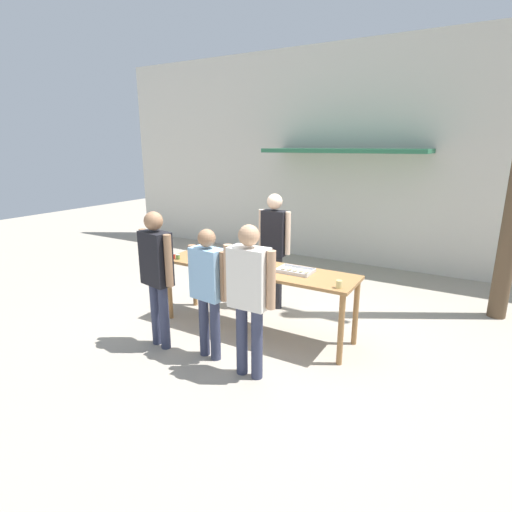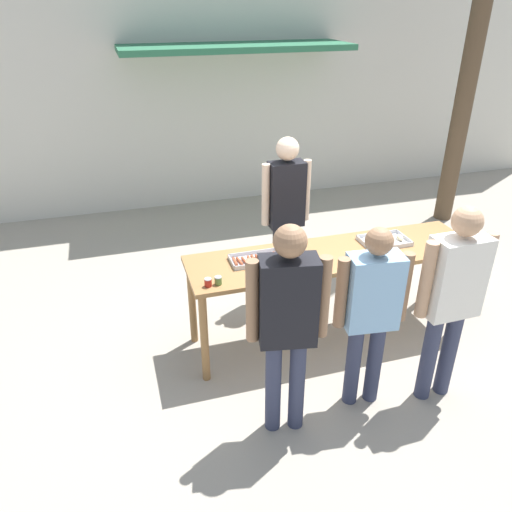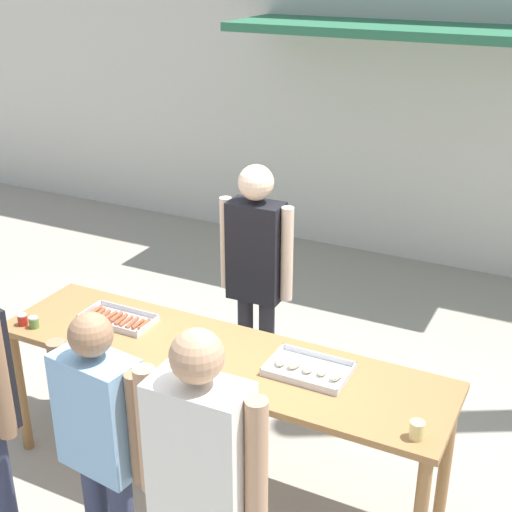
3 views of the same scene
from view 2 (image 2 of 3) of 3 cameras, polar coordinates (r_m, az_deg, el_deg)
ground_plane at (r=5.15m, az=8.18°, el=-8.82°), size 24.00×24.00×0.00m
building_facade_back at (r=7.95m, az=-3.31°, el=22.01°), size 12.00×1.11×4.50m
serving_table at (r=4.72m, az=8.84°, el=-0.77°), size 2.74×0.71×0.93m
food_tray_sausages at (r=4.46m, az=-0.02°, el=-0.40°), size 0.46×0.25×0.04m
food_tray_buns at (r=4.95m, az=14.40°, el=1.69°), size 0.45×0.31×0.05m
condiment_jar_mustard at (r=4.09m, az=-5.50°, el=-3.02°), size 0.06×0.06×0.07m
condiment_jar_ketchup at (r=4.11m, az=-4.34°, el=-2.81°), size 0.06×0.06×0.07m
beer_cup at (r=5.10m, az=22.79°, el=1.45°), size 0.07×0.07×0.09m
person_server_behind_table at (r=5.24m, az=3.43°, el=5.96°), size 0.53×0.24×1.81m
person_customer_holding_hotdog at (r=3.53m, az=3.62°, el=-6.86°), size 0.58×0.30×1.75m
person_customer_with_cup at (r=4.12m, az=21.53°, el=-3.74°), size 0.62×0.24×1.72m
person_customer_waiting_in_line at (r=3.92m, az=13.02°, el=-5.50°), size 0.58×0.27×1.59m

